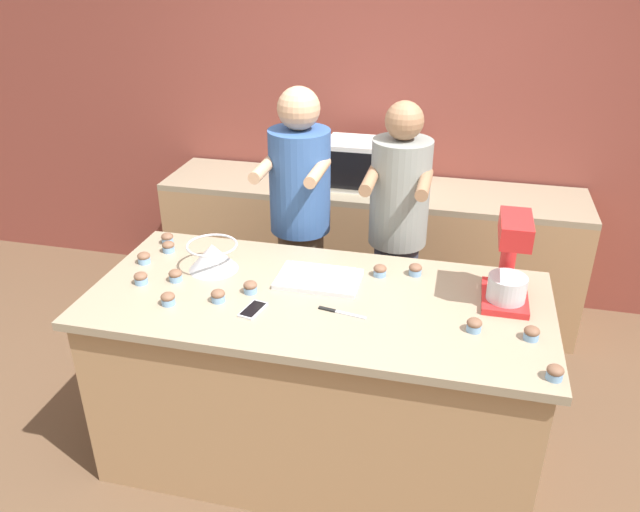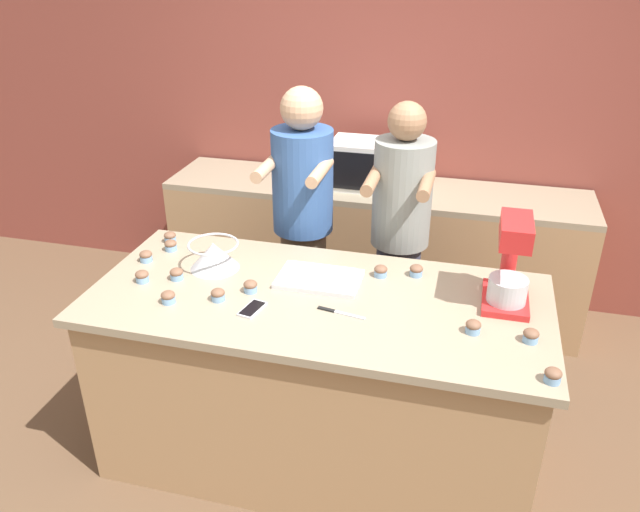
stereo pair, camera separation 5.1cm
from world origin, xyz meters
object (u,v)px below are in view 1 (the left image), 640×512
(cupcake_7, at_px, (168,247))
(mixing_bowl, at_px, (213,256))
(baking_tray, at_px, (319,278))
(cupcake_3, at_px, (144,258))
(cupcake_11, at_px, (167,238))
(microwave_oven, at_px, (366,164))
(cupcake_4, at_px, (176,275))
(cupcake_9, at_px, (415,269))
(cell_phone, at_px, (253,310))
(cupcake_6, at_px, (380,270))
(cupcake_1, at_px, (532,333))
(cupcake_8, at_px, (168,299))
(stand_mixer, at_px, (510,265))
(knife, at_px, (339,312))
(cupcake_0, at_px, (474,325))
(person_right, at_px, (397,243))
(cupcake_5, at_px, (141,278))
(cupcake_10, at_px, (218,296))
(person_left, at_px, (300,230))
(cupcake_2, at_px, (555,372))
(cupcake_12, at_px, (250,287))

(cupcake_7, bearing_deg, mixing_bowl, -22.23)
(baking_tray, distance_m, cupcake_3, 0.89)
(cupcake_11, bearing_deg, cupcake_3, -93.32)
(microwave_oven, bearing_deg, mixing_bowl, -110.86)
(cupcake_4, bearing_deg, cupcake_9, 16.35)
(baking_tray, bearing_deg, cupcake_3, -178.79)
(cell_phone, height_order, cupcake_6, cupcake_6)
(cupcake_1, distance_m, cupcake_3, 1.86)
(cupcake_6, distance_m, cupcake_8, 1.00)
(baking_tray, bearing_deg, stand_mixer, 1.60)
(knife, xyz_separation_m, cupcake_7, (-0.98, 0.38, 0.03))
(microwave_oven, relative_size, cupcake_0, 8.01)
(cupcake_3, distance_m, cupcake_4, 0.27)
(mixing_bowl, bearing_deg, person_right, 36.17)
(cupcake_0, xyz_separation_m, cupcake_6, (-0.45, 0.38, 0.00))
(microwave_oven, relative_size, cupcake_8, 8.01)
(mixing_bowl, distance_m, baking_tray, 0.53)
(cupcake_5, height_order, cupcake_10, same)
(cupcake_9, bearing_deg, cupcake_7, -177.93)
(person_left, distance_m, cupcake_10, 0.90)
(microwave_oven, height_order, cupcake_9, microwave_oven)
(cupcake_0, distance_m, cupcake_3, 1.63)
(mixing_bowl, distance_m, cupcake_2, 1.63)
(person_right, relative_size, cupcake_4, 26.34)
(person_left, relative_size, cupcake_1, 27.05)
(cupcake_4, bearing_deg, cupcake_2, -12.14)
(cupcake_1, xyz_separation_m, cupcake_8, (-1.55, -0.09, 0.00))
(cupcake_5, bearing_deg, person_right, 36.71)
(mixing_bowl, bearing_deg, cupcake_3, -176.35)
(person_right, relative_size, baking_tray, 4.29)
(cupcake_4, height_order, cupcake_9, same)
(person_left, height_order, cupcake_1, person_left)
(knife, bearing_deg, person_left, 115.18)
(person_right, distance_m, stand_mixer, 0.84)
(mixing_bowl, distance_m, cupcake_6, 0.81)
(mixing_bowl, bearing_deg, cupcake_8, -100.64)
(cupcake_7, bearing_deg, cupcake_6, -0.16)
(person_left, bearing_deg, cupcake_6, -42.78)
(cupcake_2, bearing_deg, cupcake_6, 139.52)
(microwave_oven, bearing_deg, cupcake_9, -69.39)
(cupcake_10, bearing_deg, cupcake_6, 31.17)
(stand_mixer, distance_m, cupcake_11, 1.75)
(cupcake_7, bearing_deg, cupcake_2, -19.04)
(cupcake_3, height_order, cupcake_8, same)
(cupcake_7, bearing_deg, cell_phone, -36.15)
(mixing_bowl, distance_m, cupcake_11, 0.41)
(stand_mixer, distance_m, cupcake_8, 1.51)
(cupcake_5, bearing_deg, cupcake_12, 4.27)
(baking_tray, xyz_separation_m, cupcake_9, (0.44, 0.17, 0.01))
(cupcake_6, height_order, cupcake_12, same)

